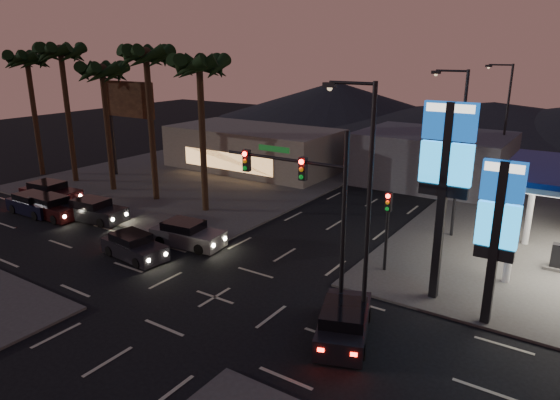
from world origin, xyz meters
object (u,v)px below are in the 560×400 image
Objects in this scene: traffic_signal_mast at (308,192)px; car_lane_b_rear at (51,193)px; car_lane_b_mid at (94,211)px; car_lane_a_rear at (34,204)px; car_lane_a_front at (134,247)px; car_lane_a_mid at (52,208)px; car_lane_b_front at (187,234)px; pylon_sign_short at (498,219)px; pylon_sign_tall at (446,164)px; suv_station at (344,322)px.

traffic_signal_mast reaches higher than car_lane_b_rear.
car_lane_a_rear is at bearing -164.41° from car_lane_b_mid.
car_lane_a_front is 10.25m from car_lane_a_mid.
traffic_signal_mast reaches higher than car_lane_b_front.
traffic_signal_mast is 22.97m from car_lane_a_rear.
pylon_sign_short is at bearing 1.53° from car_lane_b_front.
car_lane_b_rear is (-13.43, 3.61, 0.10)m from car_lane_a_front.
suv_station is at bearing -110.68° from pylon_sign_tall.
traffic_signal_mast is (-4.74, -3.51, -1.17)m from pylon_sign_tall.
pylon_sign_tall is at bearing 69.32° from suv_station.
suv_station is (-4.48, -4.23, -3.98)m from pylon_sign_short.
car_lane_a_mid is at bearing 173.94° from suv_station.
car_lane_a_front is at bearing -21.12° from car_lane_b_mid.
car_lane_b_front is at bearing -174.14° from pylon_sign_tall.
car_lane_b_mid is 20.75m from suv_station.
car_lane_a_front is at bearing -164.04° from pylon_sign_tall.
pylon_sign_short is at bearing 10.74° from car_lane_a_front.
traffic_signal_mast is at bearing -12.51° from car_lane_b_front.
car_lane_b_rear reaches higher than car_lane_a_front.
car_lane_a_mid is 23.56m from suv_station.
car_lane_b_front is 0.98× the size of suv_station.
pylon_sign_short is 28.24m from car_lane_a_mid.
car_lane_a_mid is 3.86m from car_lane_b_rear.
car_lane_b_rear is at bearing 164.95° from car_lane_a_front.
pylon_sign_tall reaches higher than car_lane_a_rear.
car_lane_a_mid is (-10.12, 1.63, 0.05)m from car_lane_a_front.
car_lane_b_mid is (3.00, 1.12, 0.01)m from car_lane_a_mid.
traffic_signal_mast is 11.53m from car_lane_a_front.
car_lane_b_rear reaches higher than car_lane_a_mid.
car_lane_b_front is (11.34, 1.30, -0.00)m from car_lane_a_mid.
suv_station is at bearing -9.49° from car_lane_b_rear.
car_lane_a_mid is 11.42m from car_lane_b_front.
car_lane_b_rear is (-1.47, 2.21, 0.07)m from car_lane_a_rear.
car_lane_a_mid is 0.96× the size of car_lane_b_mid.
suv_station reaches higher than car_lane_a_mid.
pylon_sign_tall is at bearing 158.20° from pylon_sign_short.
traffic_signal_mast is at bearing -6.11° from car_lane_b_mid.
pylon_sign_short is at bearing -0.44° from car_lane_b_rear.
suv_station is at bearing -6.06° from car_lane_a_mid.
car_lane_a_front is 13.91m from car_lane_b_rear.
car_lane_b_front is (-14.07, -1.44, -5.72)m from pylon_sign_tall.
pylon_sign_tall reaches higher than traffic_signal_mast.
pylon_sign_tall is 8.00m from suv_station.
car_lane_a_front is at bearing -169.26° from pylon_sign_short.
car_lane_b_front is at bearing 1.22° from car_lane_b_mid.
car_lane_b_front is at bearing 6.55° from car_lane_a_mid.
car_lane_a_front is at bearing -9.13° from car_lane_a_mid.
pylon_sign_short is 1.50× the size of car_lane_b_mid.
car_lane_b_mid reaches higher than car_lane_a_mid.
suv_station is at bearing -31.88° from traffic_signal_mast.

